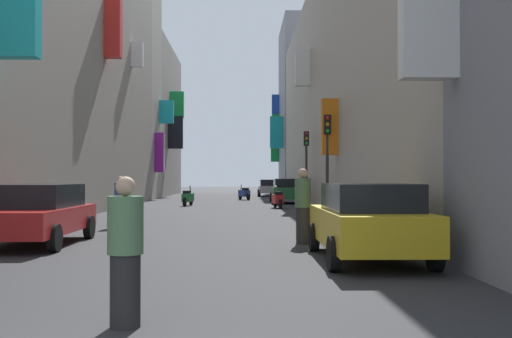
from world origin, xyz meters
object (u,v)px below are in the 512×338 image
object	(u,v)px
parked_car_silver	(269,187)
scooter_red	(278,199)
pedestrian_near_left	(303,206)
parked_car_yellow	(368,220)
traffic_light_near_corner	(306,155)
scooter_green	(188,198)
pedestrian_crossing	(120,202)
traffic_light_far_corner	(327,148)
parked_car_red	(35,213)
parked_car_green	(286,190)
scooter_blue	(244,193)
pedestrian_mid_street	(125,252)

from	to	relation	value
parked_car_silver	scooter_red	size ratio (longest dim) A/B	2.21
pedestrian_near_left	parked_car_yellow	bearing A→B (deg)	-72.18
traffic_light_near_corner	parked_car_yellow	bearing A→B (deg)	-92.53
scooter_green	pedestrian_crossing	xyz separation A→B (m)	(-0.82, -14.65, 0.34)
parked_car_yellow	scooter_green	world-z (taller)	parked_car_yellow
parked_car_yellow	traffic_light_far_corner	world-z (taller)	traffic_light_far_corner
parked_car_red	traffic_light_far_corner	size ratio (longest dim) A/B	1.11
traffic_light_far_corner	pedestrian_near_left	bearing A→B (deg)	-101.48
parked_car_red	traffic_light_near_corner	bearing A→B (deg)	64.37
parked_car_silver	parked_car_green	bearing A→B (deg)	-87.94
scooter_red	traffic_light_far_corner	bearing A→B (deg)	-79.98
parked_car_green	parked_car_silver	bearing A→B (deg)	92.06
pedestrian_crossing	parked_car_silver	bearing A→B (deg)	79.26
scooter_green	traffic_light_near_corner	xyz separation A→B (m)	(6.33, -2.77, 2.25)
parked_car_green	traffic_light_far_corner	xyz separation A→B (m)	(0.56, -14.24, 1.94)
scooter_red	scooter_blue	bearing A→B (deg)	98.35
parked_car_green	traffic_light_far_corner	distance (m)	14.39
scooter_green	traffic_light_near_corner	distance (m)	7.27
parked_car_green	scooter_blue	size ratio (longest dim) A/B	2.17
scooter_red	pedestrian_crossing	xyz separation A→B (m)	(-5.69, -12.00, 0.34)
parked_car_yellow	traffic_light_near_corner	xyz separation A→B (m)	(0.88, 19.87, 1.94)
parked_car_red	traffic_light_far_corner	xyz separation A→B (m)	(8.11, 8.93, 1.98)
parked_car_yellow	scooter_green	bearing A→B (deg)	103.54
parked_car_yellow	scooter_red	bearing A→B (deg)	91.68
parked_car_silver	traffic_light_near_corner	world-z (taller)	traffic_light_near_corner
scooter_green	pedestrian_crossing	bearing A→B (deg)	-93.22
parked_car_yellow	pedestrian_crossing	world-z (taller)	pedestrian_crossing
parked_car_green	scooter_red	xyz separation A→B (m)	(-0.88, -6.09, -0.32)
parked_car_green	pedestrian_crossing	world-z (taller)	pedestrian_crossing
parked_car_silver	pedestrian_mid_street	distance (m)	45.23
parked_car_silver	pedestrian_mid_street	world-z (taller)	pedestrian_mid_street
parked_car_yellow	scooter_blue	xyz separation A→B (m)	(-2.29, 31.59, -0.31)
scooter_green	traffic_light_near_corner	world-z (taller)	traffic_light_near_corner
parked_car_yellow	pedestrian_near_left	bearing A→B (deg)	107.82
parked_car_green	traffic_light_near_corner	world-z (taller)	traffic_light_near_corner
scooter_blue	traffic_light_far_corner	xyz separation A→B (m)	(3.14, -19.75, 2.26)
scooter_red	traffic_light_far_corner	distance (m)	8.59
parked_car_green	pedestrian_near_left	world-z (taller)	pedestrian_near_left
scooter_red	traffic_light_near_corner	bearing A→B (deg)	-4.89
parked_car_silver	parked_car_green	size ratio (longest dim) A/B	0.99
scooter_red	traffic_light_near_corner	distance (m)	2.69
parked_car_red	scooter_green	xyz separation A→B (m)	(1.81, 19.73, -0.29)
scooter_blue	scooter_green	bearing A→B (deg)	-109.46
scooter_red	pedestrian_near_left	bearing A→B (deg)	-91.22
parked_car_yellow	pedestrian_mid_street	world-z (taller)	pedestrian_mid_street
parked_car_green	pedestrian_mid_street	xyz separation A→B (m)	(-3.90, -31.21, 0.00)
parked_car_silver	scooter_red	bearing A→B (deg)	-91.09
parked_car_red	traffic_light_near_corner	size ratio (longest dim) A/B	1.11
scooter_red	pedestrian_near_left	world-z (taller)	pedestrian_near_left
scooter_red	parked_car_silver	bearing A→B (deg)	88.91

